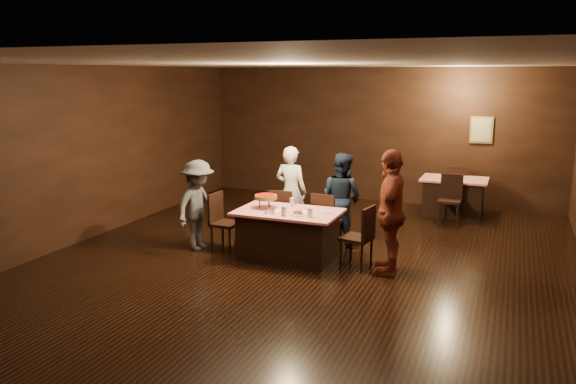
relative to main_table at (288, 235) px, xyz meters
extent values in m
plane|color=black|center=(0.32, -0.39, -0.39)|extent=(10.00, 10.00, 0.00)
cube|color=silver|center=(0.32, -0.39, 2.62)|extent=(8.00, 10.00, 0.04)
cube|color=black|center=(0.32, 4.61, 1.11)|extent=(8.00, 0.04, 3.00)
cube|color=black|center=(0.32, -5.39, 1.11)|extent=(8.00, 0.04, 3.00)
cube|color=black|center=(-3.68, -0.39, 1.11)|extent=(0.04, 10.00, 3.00)
cube|color=tan|center=(2.52, 4.58, 1.31)|extent=(0.46, 0.03, 0.56)
cube|color=beige|center=(2.52, 4.55, 1.31)|extent=(0.38, 0.01, 0.48)
cube|color=red|center=(0.00, 0.00, 0.00)|extent=(1.60, 1.00, 0.77)
cube|color=red|center=(2.11, 3.81, 0.00)|extent=(1.30, 0.90, 0.77)
cube|color=black|center=(-0.40, 0.75, 0.09)|extent=(0.47, 0.47, 0.95)
cube|color=black|center=(0.40, 0.75, 0.09)|extent=(0.47, 0.47, 0.95)
cube|color=black|center=(-1.10, 0.00, 0.09)|extent=(0.44, 0.44, 0.95)
cube|color=black|center=(1.10, 0.00, 0.09)|extent=(0.49, 0.49, 0.95)
cube|color=black|center=(2.11, 3.11, 0.09)|extent=(0.42, 0.42, 0.95)
cube|color=black|center=(2.11, 4.41, 0.09)|extent=(0.46, 0.46, 0.95)
imported|color=white|center=(-0.43, 1.20, 0.43)|extent=(0.62, 0.43, 1.62)
imported|color=#141F33|center=(0.52, 1.14, 0.40)|extent=(0.92, 0.82, 1.56)
imported|color=#525257|center=(-1.55, -0.10, 0.36)|extent=(0.68, 1.03, 1.49)
imported|color=maroon|center=(1.61, -0.05, 0.53)|extent=(0.54, 1.10, 1.82)
cylinder|color=black|center=(-0.40, 0.15, 0.46)|extent=(0.01, 0.01, 0.15)
cylinder|color=black|center=(-0.49, 0.00, 0.46)|extent=(0.01, 0.01, 0.15)
cylinder|color=black|center=(-0.31, 0.00, 0.46)|extent=(0.01, 0.01, 0.15)
cylinder|color=silver|center=(-0.40, 0.05, 0.54)|extent=(0.38, 0.38, 0.01)
cylinder|color=#B27233|center=(-0.40, 0.05, 0.57)|extent=(0.35, 0.35, 0.05)
cylinder|color=#A5140C|center=(-0.40, 0.05, 0.60)|extent=(0.30, 0.30, 0.01)
cylinder|color=white|center=(0.25, -0.18, 0.39)|extent=(0.25, 0.25, 0.01)
cylinder|color=#B27233|center=(0.25, -0.18, 0.42)|extent=(0.18, 0.18, 0.04)
cylinder|color=#A5140C|center=(0.25, -0.18, 0.44)|extent=(0.14, 0.14, 0.01)
cylinder|color=white|center=(0.55, 0.15, 0.39)|extent=(0.25, 0.25, 0.01)
cylinder|color=silver|center=(0.05, -0.30, 0.46)|extent=(0.08, 0.08, 0.14)
cylinder|color=silver|center=(0.45, -0.25, 0.46)|extent=(0.08, 0.08, 0.14)
cylinder|color=silver|center=(-0.05, 0.30, 0.46)|extent=(0.08, 0.08, 0.14)
cylinder|color=silver|center=(-0.18, -0.25, 0.43)|extent=(0.04, 0.04, 0.08)
cylinder|color=silver|center=(-0.18, -0.25, 0.47)|extent=(0.05, 0.05, 0.02)
cylinder|color=silver|center=(-0.12, -0.30, 0.43)|extent=(0.04, 0.04, 0.08)
cylinder|color=silver|center=(-0.12, -0.30, 0.47)|extent=(0.05, 0.05, 0.02)
cylinder|color=silver|center=(-0.24, -0.30, 0.43)|extent=(0.04, 0.04, 0.08)
cylinder|color=silver|center=(-0.24, -0.30, 0.47)|extent=(0.05, 0.05, 0.02)
cube|color=white|center=(0.30, 0.00, 0.39)|extent=(0.19, 0.19, 0.01)
cube|color=white|center=(-0.15, -0.05, 0.39)|extent=(0.21, 0.21, 0.01)
camera|label=1|loc=(3.16, -7.84, 2.47)|focal=35.00mm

